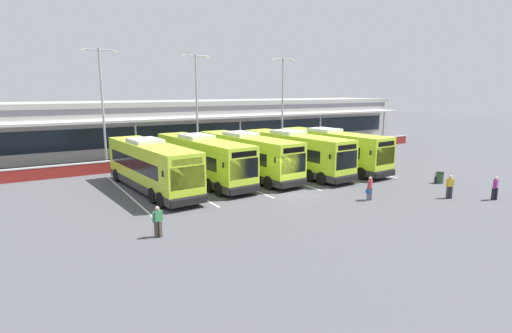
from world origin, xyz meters
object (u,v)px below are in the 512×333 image
object	(u,v)px
coach_bus_rightmost	(331,150)
coach_bus_right_centre	(295,154)
lamp_post_east	(283,99)
lamp_post_west	(102,102)
lamp_post_centre	(197,100)
coach_bus_leftmost	(151,167)
coach_bus_left_centre	(203,160)
pedestrian_child	(436,176)
litter_bin	(440,177)
pedestrian_near_bin	(450,186)
pedestrian_with_handbag	(370,188)
pedestrian_in_dark_coat	(495,187)
coach_bus_centre	(247,156)
pedestrian_approaching_bus	(158,221)

from	to	relation	value
coach_bus_rightmost	coach_bus_right_centre	bearing A→B (deg)	177.49
coach_bus_right_centre	lamp_post_east	world-z (taller)	lamp_post_east
lamp_post_west	lamp_post_centre	xyz separation A→B (m)	(9.77, 1.32, 0.00)
coach_bus_leftmost	coach_bus_left_centre	bearing A→B (deg)	9.52
coach_bus_rightmost	pedestrian_child	distance (m)	9.42
lamp_post_centre	lamp_post_west	bearing A→B (deg)	-172.33
coach_bus_right_centre	lamp_post_east	bearing A→B (deg)	60.35
lamp_post_west	litter_bin	size ratio (longest dim) A/B	11.83
pedestrian_near_bin	litter_bin	size ratio (longest dim) A/B	1.74
coach_bus_rightmost	pedestrian_near_bin	xyz separation A→B (m)	(-0.05, -12.13, -0.91)
pedestrian_with_handbag	pedestrian_near_bin	world-z (taller)	same
pedestrian_child	pedestrian_near_bin	world-z (taller)	pedestrian_near_bin
lamp_post_centre	pedestrian_in_dark_coat	bearing A→B (deg)	-67.86
lamp_post_east	litter_bin	bearing A→B (deg)	-85.81
coach_bus_leftmost	litter_bin	size ratio (longest dim) A/B	13.23
pedestrian_with_handbag	coach_bus_centre	bearing A→B (deg)	107.39
pedestrian_child	lamp_post_east	bearing A→B (deg)	93.91
pedestrian_child	pedestrian_approaching_bus	xyz separation A→B (m)	(-22.93, -0.35, 0.33)
pedestrian_approaching_bus	lamp_post_west	world-z (taller)	lamp_post_west
coach_bus_rightmost	pedestrian_child	xyz separation A→B (m)	(3.41, -8.70, -1.24)
pedestrian_approaching_bus	lamp_post_east	bearing A→B (deg)	42.91
pedestrian_near_bin	lamp_post_east	distance (m)	23.87
coach_bus_centre	lamp_post_centre	world-z (taller)	lamp_post_centre
pedestrian_near_bin	coach_bus_centre	bearing A→B (deg)	122.48
coach_bus_right_centre	lamp_post_centre	xyz separation A→B (m)	(-4.25, 11.79, 4.50)
coach_bus_left_centre	pedestrian_near_bin	xyz separation A→B (m)	(12.46, -13.41, -0.91)
pedestrian_in_dark_coat	lamp_post_west	distance (m)	32.39
coach_bus_left_centre	lamp_post_centre	xyz separation A→B (m)	(4.15, 10.69, 4.50)
coach_bus_rightmost	pedestrian_approaching_bus	size ratio (longest dim) A/B	7.60
pedestrian_child	lamp_post_east	xyz separation A→B (m)	(-1.35, 19.72, 5.75)
coach_bus_centre	coach_bus_right_centre	xyz separation A→B (m)	(4.36, -0.91, 0.00)
pedestrian_approaching_bus	lamp_post_centre	size ratio (longest dim) A/B	0.15
coach_bus_right_centre	coach_bus_rightmost	xyz separation A→B (m)	(4.11, -0.18, 0.00)
coach_bus_rightmost	litter_bin	size ratio (longest dim) A/B	13.23
pedestrian_with_handbag	pedestrian_approaching_bus	world-z (taller)	same
coach_bus_leftmost	pedestrian_child	world-z (taller)	coach_bus_leftmost
coach_bus_left_centre	coach_bus_centre	world-z (taller)	same
pedestrian_child	pedestrian_approaching_bus	bearing A→B (deg)	-179.13
lamp_post_centre	pedestrian_near_bin	bearing A→B (deg)	-71.00
coach_bus_left_centre	lamp_post_west	distance (m)	11.82
pedestrian_near_bin	pedestrian_child	bearing A→B (deg)	44.78
coach_bus_centre	pedestrian_near_bin	size ratio (longest dim) A/B	7.60
coach_bus_rightmost	lamp_post_west	world-z (taller)	lamp_post_west
lamp_post_centre	coach_bus_leftmost	bearing A→B (deg)	-126.80
pedestrian_in_dark_coat	lamp_post_centre	distance (m)	28.53
pedestrian_near_bin	lamp_post_east	size ratio (longest dim) A/B	0.15
coach_bus_leftmost	lamp_post_west	xyz separation A→B (m)	(-1.22, 10.12, 4.50)
coach_bus_rightmost	litter_bin	distance (m)	9.73
pedestrian_approaching_bus	lamp_post_west	distance (m)	20.48
coach_bus_right_centre	pedestrian_approaching_bus	bearing A→B (deg)	-149.10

